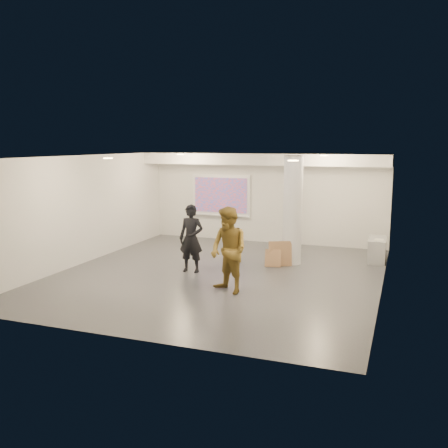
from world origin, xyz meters
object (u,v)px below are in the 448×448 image
at_px(projection_screen, 221,196).
at_px(credenza, 377,250).
at_px(woman, 191,239).
at_px(man, 229,250).
at_px(column, 293,210).

xyz_separation_m(projection_screen, credenza, (5.32, -1.55, -1.20)).
height_order(woman, man, man).
bearing_deg(man, woman, 167.49).
bearing_deg(projection_screen, man, -67.93).
bearing_deg(woman, man, -44.60).
bearing_deg(man, projection_screen, 141.65).
distance_m(column, credenza, 2.74).
xyz_separation_m(column, projection_screen, (-3.10, 2.65, 0.03)).
height_order(column, credenza, column).
relative_size(column, projection_screen, 1.43).
relative_size(column, credenza, 2.64).
bearing_deg(column, projection_screen, 139.44).
bearing_deg(column, woman, -141.64).
relative_size(credenza, woman, 0.64).
bearing_deg(man, credenza, 84.82).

